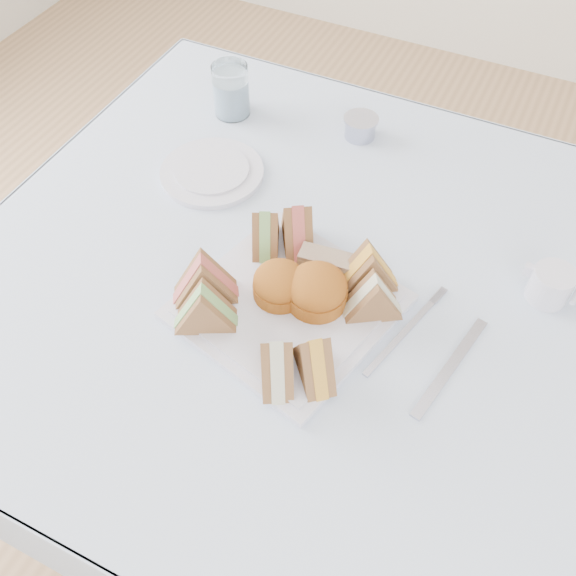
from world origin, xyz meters
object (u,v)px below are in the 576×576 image
at_px(water_glass, 231,90).
at_px(creamer_jug, 551,285).
at_px(table, 286,384).
at_px(serving_plate, 288,306).

relative_size(water_glass, creamer_jug, 1.63).
relative_size(table, creamer_jug, 14.20).
bearing_deg(table, serving_plate, -61.52).
xyz_separation_m(serving_plate, water_glass, (-0.31, 0.40, 0.05)).
relative_size(serving_plate, water_glass, 2.74).
height_order(table, serving_plate, serving_plate).
distance_m(serving_plate, creamer_jug, 0.40).
bearing_deg(creamer_jug, table, -155.56).
relative_size(table, serving_plate, 3.17).
bearing_deg(serving_plate, water_glass, 142.81).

